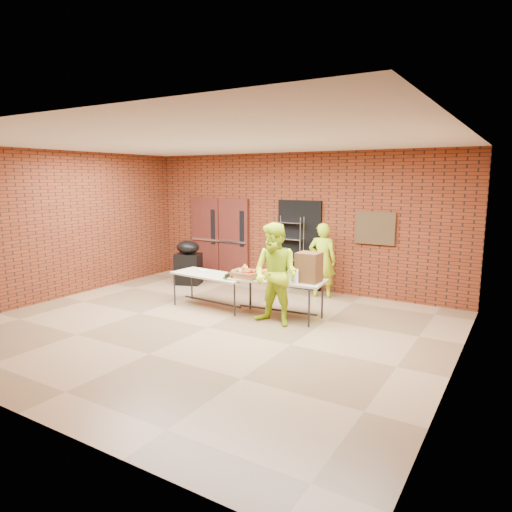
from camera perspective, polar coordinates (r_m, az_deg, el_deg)
The scene contains 19 objects.
room at distance 7.84m, azimuth -6.27°, elevation 2.28°, with size 8.08×7.08×3.28m.
double_doors at distance 11.95m, azimuth -4.59°, elevation 2.21°, with size 1.78×0.12×2.10m.
dark_doorway at distance 10.80m, azimuth 5.42°, elevation 1.38°, with size 1.10×0.06×2.10m, color black.
bronze_plaque at distance 10.09m, azimuth 14.70°, elevation 3.38°, with size 0.85×0.04×0.70m, color #46351C.
wire_rack at distance 10.78m, azimuth 4.25°, elevation 0.38°, with size 0.63×0.21×1.73m, color #BABAC1, non-canonical shape.
table_left at distance 9.29m, azimuth -5.59°, elevation -2.60°, with size 1.73×0.84×0.69m.
table_right at distance 8.64m, azimuth 2.73°, elevation -3.26°, with size 1.85×0.94×0.73m.
basket_bananas at distance 8.97m, azimuth -1.49°, elevation -2.01°, with size 0.41×0.32×0.13m.
basket_oranges at distance 8.76m, azimuth 1.60°, elevation -2.28°, with size 0.42×0.33×0.13m.
basket_apples at distance 8.71m, azimuth -1.20°, elevation -2.28°, with size 0.50×0.39×0.15m.
muffin_tray at distance 8.84m, azimuth -2.78°, elevation -2.49°, with size 0.43×0.43×0.11m.
napkin_box at distance 9.42m, azimuth -6.67°, elevation -1.91°, with size 0.17×0.12×0.06m, color white.
coffee_dispenser at distance 8.37m, azimuth 6.63°, elevation -1.41°, with size 0.41×0.37×0.54m, color brown.
cup_stack_front at distance 8.39m, azimuth 4.56°, elevation -2.47°, with size 0.07×0.07×0.22m, color white.
cup_stack_mid at distance 8.24m, azimuth 5.02°, elevation -2.58°, with size 0.09×0.09×0.26m, color white.
cup_stack_back at distance 8.50m, azimuth 4.23°, elevation -2.28°, with size 0.08×0.08×0.23m, color white.
covered_grill at distance 11.42m, azimuth -8.46°, elevation -0.79°, with size 0.73×0.68×1.09m.
volunteer_woman at distance 10.13m, azimuth 8.27°, elevation -0.51°, with size 0.60×0.40×1.65m, color #AFD617.
volunteer_man at distance 8.10m, azimuth 2.47°, elevation -2.32°, with size 0.89×0.70×1.84m, color #AFD617.
Camera 1 is at (4.74, -6.17, 2.60)m, focal length 32.00 mm.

